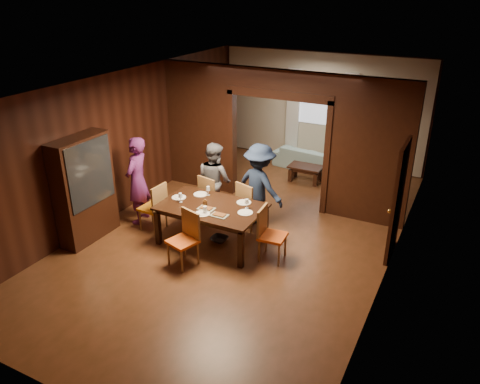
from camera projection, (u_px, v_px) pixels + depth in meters
The scene contains 32 objects.
floor at pixel (244, 232), 9.16m from camera, with size 9.00×9.00×0.00m, color #4E2D15.
ceiling at pixel (244, 83), 7.97m from camera, with size 5.50×9.00×0.02m, color silver.
room_walls at pixel (283, 133), 10.07m from camera, with size 5.52×9.01×2.90m.
person_purple at pixel (137, 181), 9.24m from camera, with size 0.65×0.43×1.78m, color #632264.
person_grey at pixel (214, 180), 9.48m from camera, with size 0.78×0.61×1.60m, color #55565D.
person_navy at pixel (260, 186), 9.13m from camera, with size 1.09×0.63×1.69m, color #19253F.
sofa at pixel (311, 158), 12.16m from camera, with size 1.92×0.75×0.56m, color #95C0C4.
serving_bowl at pixel (218, 203), 8.52m from camera, with size 0.32×0.32×0.08m, color black.
dining_table at pixel (212, 224), 8.66m from camera, with size 1.88×1.17×0.76m, color black.
coffee_table at pixel (305, 174), 11.41m from camera, with size 0.80×0.50×0.40m, color black.
chair_left at pixel (152, 206), 9.11m from camera, with size 0.44×0.44×0.97m, color orange, non-canonical shape.
chair_right at pixel (273, 235), 8.09m from camera, with size 0.44×0.44×0.97m, color #DD5114, non-canonical shape.
chair_far_l at pixel (213, 197), 9.51m from camera, with size 0.44×0.44×0.97m, color red, non-canonical shape.
chair_far_r at pixel (251, 204), 9.18m from camera, with size 0.44×0.44×0.97m, color red, non-canonical shape.
chair_near at pixel (182, 240), 7.93m from camera, with size 0.44×0.44×0.97m, color #E75A15, non-canonical shape.
hutch at pixel (85, 189), 8.58m from camera, with size 0.40×1.20×2.00m, color black.
door_right at pixel (398, 201), 8.01m from camera, with size 0.06×0.90×2.10m, color black.
window_far at pixel (321, 100), 12.06m from camera, with size 1.20×0.03×1.30m, color silver.
curtain_left at pixel (293, 114), 12.53m from camera, with size 0.35×0.06×2.40m, color white.
curtain_right at pixel (348, 121), 11.90m from camera, with size 0.35×0.06×2.40m, color white.
plate_left at pixel (179, 197), 8.82m from camera, with size 0.27×0.27×0.01m, color silver.
plate_far_l at pixel (201, 194), 8.95m from camera, with size 0.27×0.27×0.01m, color silver.
plate_far_r at pixel (244, 202), 8.62m from camera, with size 0.27×0.27×0.01m, color silver.
plate_right at pixel (245, 213), 8.24m from camera, with size 0.27×0.27×0.01m, color silver.
plate_near at pixel (202, 214), 8.20m from camera, with size 0.27×0.27×0.01m, color silver.
platter_a at pixel (206, 208), 8.37m from camera, with size 0.30×0.20×0.04m, color gray.
platter_b at pixel (219, 215), 8.13m from camera, with size 0.30×0.20×0.04m, color gray.
wineglass_left at pixel (180, 198), 8.61m from camera, with size 0.08×0.08×0.18m, color silver, non-canonical shape.
wineglass_far at pixel (208, 191), 8.89m from camera, with size 0.08×0.08×0.18m, color white, non-canonical shape.
wineglass_right at pixel (247, 204), 8.37m from camera, with size 0.08×0.08×0.18m, color silver, non-canonical shape.
tumbler at pixel (205, 210), 8.19m from camera, with size 0.07×0.07×0.14m, color white.
condiment_jar at pixel (205, 202), 8.51m from camera, with size 0.08×0.08×0.11m, color #4B2A11, non-canonical shape.
Camera 1 is at (3.59, -7.17, 4.49)m, focal length 35.00 mm.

